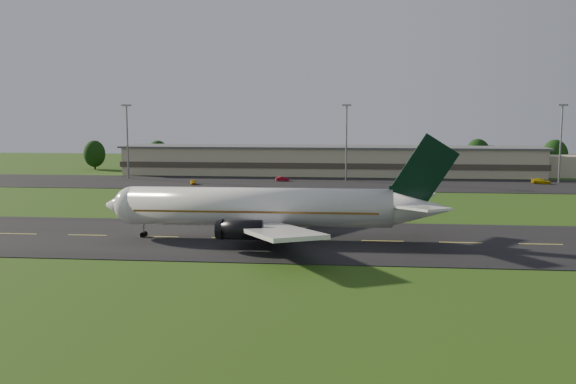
# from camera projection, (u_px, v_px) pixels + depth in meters

# --- Properties ---
(ground) EXTENTS (360.00, 360.00, 0.00)m
(ground) POSITION_uv_depth(u_px,v_px,m) (306.00, 240.00, 93.13)
(ground) COLOR #1E4210
(ground) RESTS_ON ground
(taxiway) EXTENTS (220.00, 30.00, 0.10)m
(taxiway) POSITION_uv_depth(u_px,v_px,m) (306.00, 240.00, 93.13)
(taxiway) COLOR black
(taxiway) RESTS_ON ground
(apron) EXTENTS (260.00, 30.00, 0.10)m
(apron) POSITION_uv_depth(u_px,v_px,m) (326.00, 184.00, 164.20)
(apron) COLOR black
(apron) RESTS_ON ground
(airliner) EXTENTS (51.25, 42.18, 15.57)m
(airliner) POSITION_uv_depth(u_px,v_px,m) (266.00, 208.00, 93.13)
(airliner) COLOR white
(airliner) RESTS_ON ground
(terminal) EXTENTS (145.00, 16.00, 8.40)m
(terminal) POSITION_uv_depth(u_px,v_px,m) (351.00, 161.00, 186.94)
(terminal) COLOR #BFB391
(terminal) RESTS_ON ground
(light_mast_west) EXTENTS (2.40, 1.20, 20.35)m
(light_mast_west) POSITION_uv_depth(u_px,v_px,m) (127.00, 132.00, 175.88)
(light_mast_west) COLOR gray
(light_mast_west) RESTS_ON ground
(light_mast_centre) EXTENTS (2.40, 1.20, 20.35)m
(light_mast_centre) POSITION_uv_depth(u_px,v_px,m) (346.00, 133.00, 170.00)
(light_mast_centre) COLOR gray
(light_mast_centre) RESTS_ON ground
(light_mast_east) EXTENTS (2.40, 1.20, 20.35)m
(light_mast_east) POSITION_uv_depth(u_px,v_px,m) (561.00, 134.00, 164.61)
(light_mast_east) COLOR gray
(light_mast_east) RESTS_ON ground
(tree_line) EXTENTS (199.20, 10.09, 10.53)m
(tree_line) POSITION_uv_depth(u_px,v_px,m) (457.00, 156.00, 193.07)
(tree_line) COLOR black
(tree_line) RESTS_ON ground
(service_vehicle_a) EXTENTS (2.39, 3.75, 1.19)m
(service_vehicle_a) POSITION_uv_depth(u_px,v_px,m) (193.00, 182.00, 162.38)
(service_vehicle_a) COLOR #DA9F0C
(service_vehicle_a) RESTS_ON apron
(service_vehicle_b) EXTENTS (3.74, 2.13, 1.17)m
(service_vehicle_b) POSITION_uv_depth(u_px,v_px,m) (282.00, 179.00, 170.11)
(service_vehicle_b) COLOR maroon
(service_vehicle_b) RESTS_ON apron
(service_vehicle_c) EXTENTS (4.63, 5.94, 1.50)m
(service_vehicle_c) POSITION_uv_depth(u_px,v_px,m) (407.00, 181.00, 163.59)
(service_vehicle_c) COLOR silver
(service_vehicle_c) RESTS_ON apron
(service_vehicle_d) EXTENTS (5.14, 3.42, 1.38)m
(service_vehicle_d) POSITION_uv_depth(u_px,v_px,m) (541.00, 181.00, 163.48)
(service_vehicle_d) COLOR #DCBD0C
(service_vehicle_d) RESTS_ON apron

